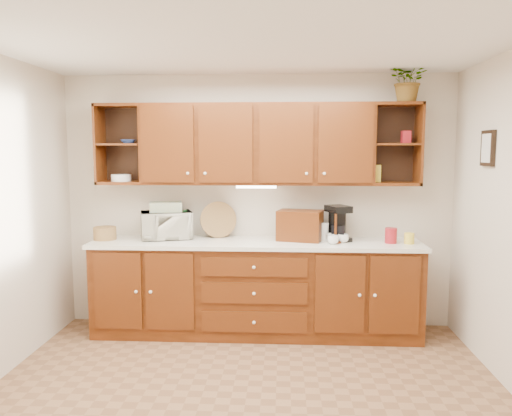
# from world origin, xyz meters

# --- Properties ---
(floor) EXTENTS (4.00, 4.00, 0.00)m
(floor) POSITION_xyz_m (0.00, 0.00, 0.00)
(floor) COLOR brown
(floor) RESTS_ON ground
(ceiling) EXTENTS (4.00, 4.00, 0.00)m
(ceiling) POSITION_xyz_m (0.00, 0.00, 2.60)
(ceiling) COLOR white
(ceiling) RESTS_ON back_wall
(back_wall) EXTENTS (4.00, 0.00, 4.00)m
(back_wall) POSITION_xyz_m (0.00, 1.75, 1.30)
(back_wall) COLOR beige
(back_wall) RESTS_ON floor
(base_cabinets) EXTENTS (3.20, 0.60, 0.90)m
(base_cabinets) POSITION_xyz_m (0.00, 1.45, 0.45)
(base_cabinets) COLOR #381706
(base_cabinets) RESTS_ON floor
(countertop) EXTENTS (3.24, 0.64, 0.04)m
(countertop) POSITION_xyz_m (0.00, 1.44, 0.92)
(countertop) COLOR white
(countertop) RESTS_ON base_cabinets
(upper_cabinets) EXTENTS (3.20, 0.33, 0.80)m
(upper_cabinets) POSITION_xyz_m (0.01, 1.59, 1.89)
(upper_cabinets) COLOR #381706
(upper_cabinets) RESTS_ON back_wall
(undercabinet_light) EXTENTS (0.40, 0.05, 0.02)m
(undercabinet_light) POSITION_xyz_m (0.00, 1.53, 1.47)
(undercabinet_light) COLOR white
(undercabinet_light) RESTS_ON upper_cabinets
(framed_picture) EXTENTS (0.03, 0.24, 0.30)m
(framed_picture) POSITION_xyz_m (1.98, 0.90, 1.85)
(framed_picture) COLOR black
(framed_picture) RESTS_ON right_wall
(wicker_basket) EXTENTS (0.28, 0.28, 0.13)m
(wicker_basket) POSITION_xyz_m (-1.52, 1.45, 1.00)
(wicker_basket) COLOR olive
(wicker_basket) RESTS_ON countertop
(microwave) EXTENTS (0.58, 0.48, 0.28)m
(microwave) POSITION_xyz_m (-0.92, 1.54, 1.08)
(microwave) COLOR white
(microwave) RESTS_ON countertop
(towel_stack) EXTENTS (0.36, 0.30, 0.09)m
(towel_stack) POSITION_xyz_m (-0.92, 1.54, 1.26)
(towel_stack) COLOR #E1D26A
(towel_stack) RESTS_ON microwave
(wine_bottle) EXTENTS (0.07, 0.07, 0.29)m
(wine_bottle) POSITION_xyz_m (-0.74, 1.57, 1.09)
(wine_bottle) COLOR black
(wine_bottle) RESTS_ON countertop
(woven_tray) EXTENTS (0.39, 0.20, 0.37)m
(woven_tray) POSITION_xyz_m (-0.40, 1.64, 0.95)
(woven_tray) COLOR olive
(woven_tray) RESTS_ON countertop
(bread_box) EXTENTS (0.48, 0.37, 0.30)m
(bread_box) POSITION_xyz_m (0.44, 1.51, 1.09)
(bread_box) COLOR #381706
(bread_box) RESTS_ON countertop
(mug_tree) EXTENTS (0.24, 0.25, 0.29)m
(mug_tree) POSITION_xyz_m (0.78, 1.39, 0.98)
(mug_tree) COLOR #381706
(mug_tree) RESTS_ON countertop
(canister_red) EXTENTS (0.15, 0.15, 0.15)m
(canister_red) POSITION_xyz_m (1.31, 1.40, 1.01)
(canister_red) COLOR maroon
(canister_red) RESTS_ON countertop
(canister_white) EXTENTS (0.09, 0.09, 0.18)m
(canister_white) POSITION_xyz_m (0.68, 1.49, 1.03)
(canister_white) COLOR white
(canister_white) RESTS_ON countertop
(canister_yellow) EXTENTS (0.12, 0.12, 0.10)m
(canister_yellow) POSITION_xyz_m (1.48, 1.38, 0.99)
(canister_yellow) COLOR yellow
(canister_yellow) RESTS_ON countertop
(coffee_maker) EXTENTS (0.27, 0.30, 0.35)m
(coffee_maker) POSITION_xyz_m (0.81, 1.53, 1.11)
(coffee_maker) COLOR black
(coffee_maker) RESTS_ON countertop
(bowl_stack) EXTENTS (0.18, 0.18, 0.04)m
(bowl_stack) POSITION_xyz_m (-1.29, 1.56, 1.92)
(bowl_stack) COLOR #26428E
(bowl_stack) RESTS_ON upper_cabinets
(plate_stack) EXTENTS (0.26, 0.26, 0.07)m
(plate_stack) POSITION_xyz_m (-1.37, 1.56, 1.56)
(plate_stack) COLOR white
(plate_stack) RESTS_ON upper_cabinets
(pantry_box_yellow) EXTENTS (0.11, 0.09, 0.17)m
(pantry_box_yellow) POSITION_xyz_m (1.18, 1.58, 1.60)
(pantry_box_yellow) COLOR yellow
(pantry_box_yellow) RESTS_ON upper_cabinets
(pantry_box_red) EXTENTS (0.09, 0.08, 0.12)m
(pantry_box_red) POSITION_xyz_m (1.46, 1.56, 1.96)
(pantry_box_red) COLOR maroon
(pantry_box_red) RESTS_ON upper_cabinets
(potted_plant) EXTENTS (0.44, 0.40, 0.41)m
(potted_plant) POSITION_xyz_m (1.46, 1.54, 2.50)
(potted_plant) COLOR #999999
(potted_plant) RESTS_ON upper_cabinets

